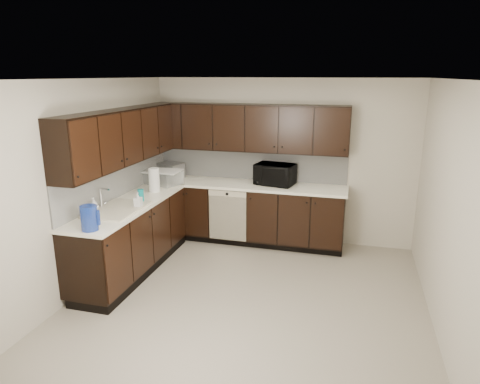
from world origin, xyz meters
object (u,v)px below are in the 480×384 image
Objects in this scene: sink at (117,215)px; toaster_oven at (171,170)px; microwave at (275,174)px; blue_pitcher at (89,218)px; storage_bin at (163,177)px.

sink is 2.20× the size of toaster_oven.
blue_pitcher is at bearing -111.02° from microwave.
toaster_oven is at bearing 96.69° from storage_bin.
sink is 2.41m from microwave.
microwave is 1.11× the size of storage_bin.
sink is at bearing 102.70° from blue_pitcher.
blue_pitcher is (0.09, -0.69, 0.19)m from sink.
storage_bin is 2.05m from blue_pitcher.
storage_bin is (0.05, -0.41, -0.02)m from toaster_oven.
microwave is 1.69m from storage_bin.
sink reaches higher than toaster_oven.
blue_pitcher is at bearing -63.49° from toaster_oven.
sink reaches higher than storage_bin.
microwave is at bearing 47.33° from sink.
microwave is 2.89m from blue_pitcher.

